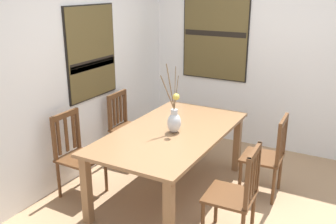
{
  "coord_description": "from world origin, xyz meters",
  "views": [
    {
      "loc": [
        -3.31,
        -1.16,
        2.22
      ],
      "look_at": [
        -0.02,
        0.64,
        0.96
      ],
      "focal_mm": 40.64,
      "sensor_mm": 36.0,
      "label": 1
    }
  ],
  "objects_px": {
    "painting_on_back_wall": "(91,53)",
    "painting_on_side_wall": "(215,39)",
    "chair_0": "(236,193)",
    "chair_3": "(77,154)",
    "chair_1": "(268,155)",
    "dining_table": "(172,139)",
    "chair_2": "(126,125)",
    "centerpiece_vase": "(174,120)"
  },
  "relations": [
    {
      "from": "centerpiece_vase",
      "to": "painting_on_side_wall",
      "type": "bearing_deg",
      "value": 9.41
    },
    {
      "from": "chair_2",
      "to": "chair_0",
      "type": "bearing_deg",
      "value": -117.43
    },
    {
      "from": "chair_3",
      "to": "chair_1",
      "type": "bearing_deg",
      "value": -62.0
    },
    {
      "from": "centerpiece_vase",
      "to": "chair_3",
      "type": "distance_m",
      "value": 1.13
    },
    {
      "from": "painting_on_back_wall",
      "to": "dining_table",
      "type": "bearing_deg",
      "value": -98.49
    },
    {
      "from": "dining_table",
      "to": "chair_3",
      "type": "xyz_separation_m",
      "value": [
        -0.49,
        0.9,
        -0.18
      ]
    },
    {
      "from": "dining_table",
      "to": "painting_on_side_wall",
      "type": "xyz_separation_m",
      "value": [
        1.78,
        0.25,
        0.84
      ]
    },
    {
      "from": "chair_0",
      "to": "chair_1",
      "type": "relative_size",
      "value": 1.0
    },
    {
      "from": "chair_1",
      "to": "painting_on_back_wall",
      "type": "bearing_deg",
      "value": 98.18
    },
    {
      "from": "chair_2",
      "to": "painting_on_back_wall",
      "type": "xyz_separation_m",
      "value": [
        -0.33,
        0.23,
        0.98
      ]
    },
    {
      "from": "chair_1",
      "to": "chair_2",
      "type": "bearing_deg",
      "value": 89.29
    },
    {
      "from": "centerpiece_vase",
      "to": "painting_on_back_wall",
      "type": "relative_size",
      "value": 0.65
    },
    {
      "from": "centerpiece_vase",
      "to": "chair_1",
      "type": "xyz_separation_m",
      "value": [
        0.5,
        -0.88,
        -0.41
      ]
    },
    {
      "from": "painting_on_side_wall",
      "to": "chair_3",
      "type": "bearing_deg",
      "value": 164.1
    },
    {
      "from": "painting_on_side_wall",
      "to": "dining_table",
      "type": "bearing_deg",
      "value": -171.86
    },
    {
      "from": "dining_table",
      "to": "painting_on_side_wall",
      "type": "bearing_deg",
      "value": 8.14
    },
    {
      "from": "chair_0",
      "to": "chair_3",
      "type": "bearing_deg",
      "value": 91.34
    },
    {
      "from": "centerpiece_vase",
      "to": "painting_on_side_wall",
      "type": "xyz_separation_m",
      "value": [
        1.81,
        0.3,
        0.61
      ]
    },
    {
      "from": "chair_1",
      "to": "chair_3",
      "type": "xyz_separation_m",
      "value": [
        -0.97,
        1.83,
        -0.0
      ]
    },
    {
      "from": "chair_0",
      "to": "painting_on_side_wall",
      "type": "height_order",
      "value": "painting_on_side_wall"
    },
    {
      "from": "chair_2",
      "to": "chair_3",
      "type": "relative_size",
      "value": 0.97
    },
    {
      "from": "painting_on_side_wall",
      "to": "chair_0",
      "type": "bearing_deg",
      "value": -152.79
    },
    {
      "from": "chair_3",
      "to": "painting_on_side_wall",
      "type": "xyz_separation_m",
      "value": [
        2.28,
        -0.65,
        1.01
      ]
    },
    {
      "from": "dining_table",
      "to": "centerpiece_vase",
      "type": "relative_size",
      "value": 2.68
    },
    {
      "from": "chair_2",
      "to": "painting_on_side_wall",
      "type": "height_order",
      "value": "painting_on_side_wall"
    },
    {
      "from": "centerpiece_vase",
      "to": "chair_3",
      "type": "height_order",
      "value": "centerpiece_vase"
    },
    {
      "from": "dining_table",
      "to": "painting_on_back_wall",
      "type": "xyz_separation_m",
      "value": [
        0.18,
        1.18,
        0.81
      ]
    },
    {
      "from": "dining_table",
      "to": "chair_3",
      "type": "relative_size",
      "value": 2.07
    },
    {
      "from": "painting_on_side_wall",
      "to": "painting_on_back_wall",
      "type": "bearing_deg",
      "value": 150.13
    },
    {
      "from": "chair_3",
      "to": "chair_0",
      "type": "bearing_deg",
      "value": -88.66
    },
    {
      "from": "chair_3",
      "to": "painting_on_side_wall",
      "type": "bearing_deg",
      "value": -15.9
    },
    {
      "from": "chair_1",
      "to": "dining_table",
      "type": "bearing_deg",
      "value": 117.31
    },
    {
      "from": "centerpiece_vase",
      "to": "painting_on_back_wall",
      "type": "height_order",
      "value": "painting_on_back_wall"
    },
    {
      "from": "dining_table",
      "to": "chair_0",
      "type": "bearing_deg",
      "value": -116.85
    },
    {
      "from": "centerpiece_vase",
      "to": "chair_3",
      "type": "bearing_deg",
      "value": 116.32
    },
    {
      "from": "chair_2",
      "to": "chair_1",
      "type": "bearing_deg",
      "value": -90.71
    },
    {
      "from": "centerpiece_vase",
      "to": "chair_1",
      "type": "bearing_deg",
      "value": -60.26
    },
    {
      "from": "dining_table",
      "to": "painting_on_back_wall",
      "type": "height_order",
      "value": "painting_on_back_wall"
    },
    {
      "from": "centerpiece_vase",
      "to": "chair_2",
      "type": "height_order",
      "value": "centerpiece_vase"
    },
    {
      "from": "centerpiece_vase",
      "to": "chair_2",
      "type": "xyz_separation_m",
      "value": [
        0.53,
        0.99,
        -0.41
      ]
    },
    {
      "from": "painting_on_back_wall",
      "to": "painting_on_side_wall",
      "type": "distance_m",
      "value": 1.85
    },
    {
      "from": "chair_0",
      "to": "chair_2",
      "type": "relative_size",
      "value": 1.02
    }
  ]
}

